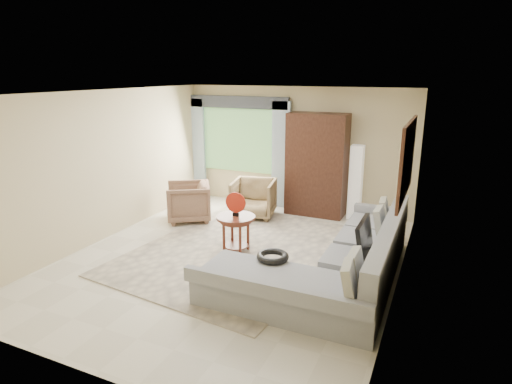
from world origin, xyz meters
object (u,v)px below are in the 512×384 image
at_px(tv_screen, 365,238).
at_px(armchair_right, 254,198).
at_px(coffee_table, 236,233).
at_px(floor_lamp, 356,182).
at_px(armoire, 317,165).
at_px(armchair_left, 188,202).
at_px(potted_plant, 200,190).
at_px(sectional_sofa, 341,267).

bearing_deg(tv_screen, armchair_right, 141.39).
distance_m(coffee_table, floor_lamp, 2.93).
height_order(armoire, floor_lamp, armoire).
bearing_deg(armoire, armchair_right, -147.85).
distance_m(armchair_right, armoire, 1.46).
height_order(armchair_right, armoire, armoire).
bearing_deg(floor_lamp, tv_screen, -76.14).
relative_size(armchair_left, potted_plant, 1.55).
relative_size(armchair_left, armchair_right, 0.99).
relative_size(sectional_sofa, coffee_table, 5.46).
distance_m(tv_screen, coffee_table, 2.17).
relative_size(armchair_left, armoire, 0.40).
relative_size(armchair_right, armoire, 0.41).
height_order(coffee_table, armchair_left, armchair_left).
distance_m(sectional_sofa, floor_lamp, 3.03).
relative_size(sectional_sofa, potted_plant, 6.35).
bearing_deg(coffee_table, potted_plant, 132.27).
height_order(coffee_table, floor_lamp, floor_lamp).
relative_size(armchair_left, floor_lamp, 0.56).
relative_size(coffee_table, armoire, 0.30).
bearing_deg(armchair_right, tv_screen, -50.44).
bearing_deg(floor_lamp, armchair_left, -153.50).
bearing_deg(armchair_right, armoire, 20.32).
relative_size(tv_screen, potted_plant, 1.36).
distance_m(coffee_table, armchair_right, 1.84).
relative_size(tv_screen, armoire, 0.35).
relative_size(tv_screen, armchair_left, 0.88).
height_order(coffee_table, armoire, armoire).
xyz_separation_m(armoire, floor_lamp, (0.80, 0.06, -0.30)).
height_order(armchair_left, armoire, armoire).
xyz_separation_m(tv_screen, floor_lamp, (-0.70, 2.84, 0.03)).
bearing_deg(potted_plant, floor_lamp, 4.22).
bearing_deg(sectional_sofa, armoire, 113.06).
bearing_deg(tv_screen, coffee_table, 171.77).
distance_m(sectional_sofa, armchair_left, 3.73).
bearing_deg(tv_screen, armchair_left, 160.06).
relative_size(tv_screen, floor_lamp, 0.49).
bearing_deg(floor_lamp, armchair_right, -158.39).
bearing_deg(armoire, floor_lamp, 4.29).
distance_m(tv_screen, armchair_left, 3.95).
xyz_separation_m(sectional_sofa, coffee_table, (-1.85, 0.43, 0.05)).
bearing_deg(armchair_left, armoire, 90.41).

